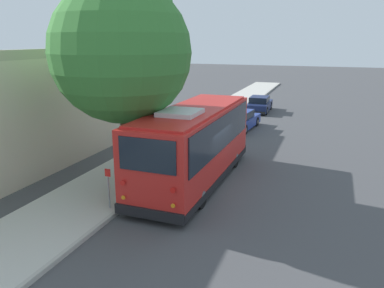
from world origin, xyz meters
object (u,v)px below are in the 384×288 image
at_px(parked_sedan_blue, 240,120).
at_px(parked_sedan_navy, 259,105).
at_px(shuttle_bus, 194,141).
at_px(sign_post_near, 109,188).
at_px(street_tree, 123,42).
at_px(sign_post_far, 132,173).

distance_m(parked_sedan_blue, parked_sedan_navy, 7.08).
bearing_deg(shuttle_bus, sign_post_near, 155.06).
bearing_deg(sign_post_near, parked_sedan_navy, -3.90).
distance_m(parked_sedan_navy, street_tree, 19.82).
height_order(street_tree, sign_post_far, street_tree).
bearing_deg(parked_sedan_blue, parked_sedan_navy, 4.57).
bearing_deg(sign_post_near, parked_sedan_blue, -5.61).
xyz_separation_m(parked_sedan_navy, sign_post_near, (-21.47, 1.47, 0.30)).
bearing_deg(sign_post_far, street_tree, 36.28).
xyz_separation_m(shuttle_bus, parked_sedan_navy, (17.60, 0.38, -1.22)).
bearing_deg(sign_post_near, sign_post_far, 0.00).
bearing_deg(parked_sedan_navy, sign_post_near, 175.13).
bearing_deg(parked_sedan_blue, shuttle_bus, -172.64).
bearing_deg(parked_sedan_blue, sign_post_far, 178.65).
bearing_deg(shuttle_bus, parked_sedan_blue, 2.97).
distance_m(parked_sedan_navy, sign_post_far, 19.87).
relative_size(parked_sedan_navy, street_tree, 0.47).
xyz_separation_m(parked_sedan_navy, street_tree, (-18.99, 2.07, 5.28)).
bearing_deg(street_tree, sign_post_near, -166.29).
height_order(shuttle_bus, street_tree, street_tree).
relative_size(sign_post_near, sign_post_far, 1.01).
distance_m(parked_sedan_blue, street_tree, 13.18).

